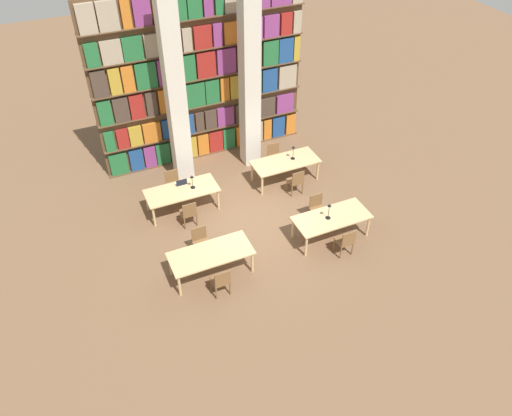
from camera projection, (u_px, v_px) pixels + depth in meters
name	position (u px, v px, depth m)	size (l,w,h in m)	color
ground_plane	(254.00, 222.00, 14.40)	(40.00, 40.00, 0.00)	brown
bookshelf_bank	(202.00, 79.00, 15.43)	(6.76, 0.35, 5.50)	brown
pillar_left	(175.00, 92.00, 14.16)	(0.53, 0.53, 6.00)	beige
pillar_center	(250.00, 77.00, 14.88)	(0.53, 0.53, 6.00)	beige
reading_table_0	(211.00, 255.00, 12.47)	(2.09, 0.93, 0.73)	tan
chair_0	(221.00, 281.00, 12.06)	(0.42, 0.40, 0.87)	brown
chair_1	(201.00, 241.00, 13.11)	(0.42, 0.40, 0.87)	brown
reading_table_1	(332.00, 219.00, 13.53)	(2.09, 0.93, 0.73)	tan
chair_2	(346.00, 241.00, 13.12)	(0.42, 0.40, 0.87)	brown
chair_3	(318.00, 208.00, 14.17)	(0.42, 0.40, 0.87)	brown
desk_lamp_0	(329.00, 209.00, 13.23)	(0.14, 0.14, 0.49)	black
reading_table_2	(182.00, 192.00, 14.43)	(2.09, 0.93, 0.73)	tan
chair_4	(189.00, 213.00, 14.01)	(0.42, 0.40, 0.87)	brown
chair_5	(173.00, 183.00, 15.06)	(0.42, 0.40, 0.87)	brown
desk_lamp_1	(192.00, 180.00, 14.28)	(0.14, 0.14, 0.44)	black
laptop	(181.00, 183.00, 14.57)	(0.32, 0.22, 0.21)	silver
reading_table_3	(285.00, 163.00, 15.55)	(2.09, 0.93, 0.73)	tan
chair_6	(296.00, 181.00, 15.14)	(0.42, 0.40, 0.87)	brown
chair_7	(275.00, 156.00, 16.19)	(0.42, 0.40, 0.87)	brown
desk_lamp_2	(293.00, 150.00, 15.40)	(0.14, 0.14, 0.47)	black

